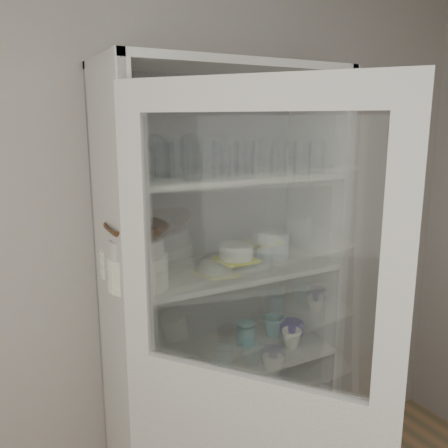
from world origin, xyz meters
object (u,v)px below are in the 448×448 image
mug_blue (292,330)px  mug_white (292,338)px  goblet_3 (282,150)px  terracotta_bowl (136,231)px  white_ramekin (236,251)px  mug_teal (273,327)px  goblet_1 (188,152)px  goblet_0 (156,152)px  measuring_cups (195,366)px  cupboard_door (249,440)px  tin_box (283,405)px  cream_bowl (137,247)px  glass_platter (236,263)px  cream_dish (189,440)px  yellow_trivet (236,260)px  teal_jar (246,333)px  pantry_cabinet (217,330)px  grey_bowl_stack (273,245)px  plate_stack_front (138,271)px  plate_stack_back (124,261)px  goblet_2 (240,153)px  white_canister (135,359)px

mug_blue → mug_white: bearing=-132.0°
goblet_3 → terracotta_bowl: (-0.78, -0.19, -0.26)m
mug_blue → white_ramekin: bearing=168.9°
mug_teal → goblet_1: bearing=169.5°
goblet_0 → measuring_cups: 0.90m
cupboard_door → mug_teal: bearing=102.8°
goblet_1 → tin_box: (0.46, -0.09, -1.26)m
cream_bowl → glass_platter: bearing=8.1°
measuring_cups → terracotta_bowl: bearing=175.7°
measuring_cups → cream_dish: measuring_cups is taller
cream_dish → cupboard_door: bearing=-93.9°
yellow_trivet → teal_jar: 0.38m
tin_box → goblet_3: bearing=71.4°
yellow_trivet → measuring_cups: yellow_trivet is taller
cupboard_door → yellow_trivet: (0.28, 0.58, 0.41)m
pantry_cabinet → goblet_1: size_ratio=11.79×
goblet_0 → terracotta_bowl: 0.37m
cupboard_door → cream_bowl: cupboard_door is taller
cream_bowl → grey_bowl_stack: 0.69m
glass_platter → cream_dish: 0.81m
plate_stack_front → yellow_trivet: bearing=8.1°
pantry_cabinet → tin_box: (0.33, -0.08, -0.45)m
plate_stack_front → grey_bowl_stack: size_ratio=1.57×
yellow_trivet → cream_dish: yellow_trivet is taller
goblet_1 → white_ramekin: (0.18, -0.08, -0.43)m
goblet_0 → tin_box: bearing=-13.5°
plate_stack_back → teal_jar: plate_stack_back is taller
goblet_1 → teal_jar: goblet_1 is taller
yellow_trivet → mug_teal: yellow_trivet is taller
cupboard_door → teal_jar: cupboard_door is taller
goblet_2 → plate_stack_front: (-0.54, -0.17, -0.41)m
goblet_0 → terracotta_bowl: bearing=-128.8°
terracotta_bowl → plate_stack_back: bearing=90.0°
plate_stack_back → mug_white: 0.84m
goblet_2 → white_canister: goblet_2 is taller
cupboard_door → plate_stack_back: bearing=157.8°
glass_platter → mug_blue: bearing=-7.3°
mug_white → teal_jar: (-0.17, 0.13, 0.01)m
pantry_cabinet → cream_bowl: size_ratio=10.49×
measuring_cups → white_canister: 0.25m
plate_stack_back → terracotta_bowl: size_ratio=0.84×
goblet_0 → plate_stack_front: bearing=-128.8°
terracotta_bowl → yellow_trivet: size_ratio=1.51×
glass_platter → mug_teal: bearing=7.6°
cream_dish → white_ramekin: bearing=4.7°
goblet_1 → cream_dish: bearing=-121.7°
terracotta_bowl → cream_dish: bearing=11.9°
plate_stack_front → yellow_trivet: size_ratio=1.47×
mug_blue → teal_jar: teal_jar is taller
glass_platter → mug_blue: (0.29, -0.04, -0.36)m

